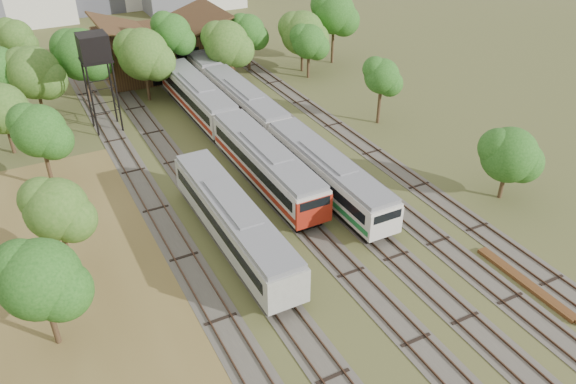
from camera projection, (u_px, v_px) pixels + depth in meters
ground at (477, 365)px, 33.02m from camera, size 240.00×240.00×0.00m
dry_grass_patch at (139, 383)px, 31.91m from camera, size 14.00×60.00×0.04m
tracks at (276, 177)px, 51.54m from camera, size 24.60×80.00×0.19m
railcar_red_set at (228, 127)px, 55.93m from camera, size 3.17×34.58×3.93m
railcar_green_set at (245, 104)px, 61.31m from camera, size 3.00×52.08×3.70m
railcar_rear at (152, 54)px, 76.58m from camera, size 2.72×16.08×3.35m
old_grey_coach at (233, 222)px, 41.93m from camera, size 3.09×18.00×3.82m
water_tower at (94, 50)px, 55.92m from camera, size 2.96×2.96×10.26m
rail_pile_near at (524, 283)px, 39.01m from camera, size 0.56×8.39×0.28m
rail_pile_far at (528, 283)px, 38.94m from camera, size 0.55×8.74×0.28m
maintenance_shed at (163, 49)px, 74.69m from camera, size 16.45×11.55×7.58m
tree_band_left at (34, 176)px, 41.52m from camera, size 8.20×73.55×8.19m
tree_band_far at (195, 42)px, 67.85m from camera, size 44.03×9.15×9.71m
tree_band_right at (395, 89)px, 57.84m from camera, size 4.72×37.94×7.21m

